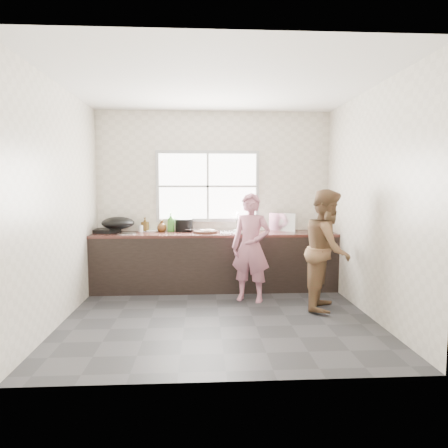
{
  "coord_description": "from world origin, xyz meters",
  "views": [
    {
      "loc": [
        -0.2,
        -4.64,
        1.55
      ],
      "look_at": [
        0.1,
        0.65,
        1.05
      ],
      "focal_mm": 32.0,
      "sensor_mm": 36.0,
      "label": 1
    }
  ],
  "objects": [
    {
      "name": "plate_food",
      "position": [
        -0.95,
        1.52,
        0.87
      ],
      "size": [
        0.29,
        0.29,
        0.02
      ],
      "primitive_type": "cylinder",
      "rotation": [
        0.0,
        0.0,
        -0.4
      ],
      "color": "silver",
      "rests_on": "countertop"
    },
    {
      "name": "pot_lid_left",
      "position": [
        -1.29,
        1.18,
        0.87
      ],
      "size": [
        0.37,
        0.37,
        0.01
      ],
      "primitive_type": "cylinder",
      "rotation": [
        0.0,
        0.0,
        0.41
      ],
      "color": "#A9ACB0",
      "rests_on": "countertop"
    },
    {
      "name": "faucet",
      "position": [
        0.35,
        1.49,
        1.01
      ],
      "size": [
        0.02,
        0.02,
        0.3
      ],
      "primitive_type": "cylinder",
      "color": "silver",
      "rests_on": "countertop"
    },
    {
      "name": "wall_right",
      "position": [
        1.8,
        0.0,
        1.35
      ],
      "size": [
        0.01,
        3.2,
        2.7
      ],
      "primitive_type": "cube",
      "color": "beige",
      "rests_on": "ground"
    },
    {
      "name": "bottle_green",
      "position": [
        -0.67,
        1.43,
        1.01
      ],
      "size": [
        0.13,
        0.13,
        0.29
      ],
      "primitive_type": "imported",
      "rotation": [
        0.0,
        0.0,
        0.21
      ],
      "color": "#367E29",
      "rests_on": "countertop"
    },
    {
      "name": "sink",
      "position": [
        0.35,
        1.29,
        0.86
      ],
      "size": [
        0.55,
        0.45,
        0.02
      ],
      "primitive_type": "cube",
      "color": "silver",
      "rests_on": "countertop"
    },
    {
      "name": "window_frame",
      "position": [
        -0.1,
        1.59,
        1.55
      ],
      "size": [
        1.6,
        0.05,
        1.1
      ],
      "primitive_type": "cube",
      "color": "#9EA0A5",
      "rests_on": "wall_back"
    },
    {
      "name": "ceiling",
      "position": [
        0.0,
        0.0,
        2.71
      ],
      "size": [
        3.6,
        3.2,
        0.01
      ],
      "primitive_type": "cube",
      "color": "silver",
      "rests_on": "wall_back"
    },
    {
      "name": "bowl_held",
      "position": [
        0.35,
        1.29,
        0.89
      ],
      "size": [
        0.2,
        0.2,
        0.06
      ],
      "primitive_type": "imported",
      "rotation": [
        0.0,
        0.0,
        -0.17
      ],
      "color": "white",
      "rests_on": "countertop"
    },
    {
      "name": "woman",
      "position": [
        0.46,
        0.65,
        0.68
      ],
      "size": [
        0.59,
        0.5,
        1.37
      ],
      "primitive_type": "imported",
      "rotation": [
        0.0,
        0.0,
        -0.4
      ],
      "color": "#B76E82",
      "rests_on": "floor"
    },
    {
      "name": "wall_left",
      "position": [
        -1.8,
        0.0,
        1.35
      ],
      "size": [
        0.01,
        3.2,
        2.7
      ],
      "primitive_type": "cube",
      "color": "beige",
      "rests_on": "ground"
    },
    {
      "name": "bowl_mince",
      "position": [
        -0.11,
        1.24,
        0.89
      ],
      "size": [
        0.27,
        0.27,
        0.05
      ],
      "primitive_type": "imported",
      "rotation": [
        0.0,
        0.0,
        0.4
      ],
      "color": "silver",
      "rests_on": "countertop"
    },
    {
      "name": "floor",
      "position": [
        0.0,
        0.0,
        -0.01
      ],
      "size": [
        3.6,
        3.2,
        0.01
      ],
      "primitive_type": "cube",
      "color": "#2A2A2D",
      "rests_on": "ground"
    },
    {
      "name": "bottle_brown_short",
      "position": [
        -0.8,
        1.42,
        0.95
      ],
      "size": [
        0.14,
        0.14,
        0.17
      ],
      "primitive_type": "imported",
      "rotation": [
        0.0,
        0.0,
        -0.09
      ],
      "color": "#4B2D12",
      "rests_on": "countertop"
    },
    {
      "name": "black_pot",
      "position": [
        -0.47,
        1.48,
        0.96
      ],
      "size": [
        0.3,
        0.3,
        0.19
      ],
      "primitive_type": "cylinder",
      "rotation": [
        0.0,
        0.0,
        0.14
      ],
      "color": "black",
      "rests_on": "countertop"
    },
    {
      "name": "countertop",
      "position": [
        0.0,
        1.29,
        0.84
      ],
      "size": [
        3.6,
        0.64,
        0.04
      ],
      "primitive_type": "cube",
      "color": "#3C1E18",
      "rests_on": "cabinet"
    },
    {
      "name": "person_side",
      "position": [
        1.39,
        0.25,
        0.76
      ],
      "size": [
        0.82,
        0.9,
        1.52
      ],
      "primitive_type": "imported",
      "rotation": [
        0.0,
        0.0,
        1.17
      ],
      "color": "brown",
      "rests_on": "floor"
    },
    {
      "name": "cabinet",
      "position": [
        0.0,
        1.29,
        0.41
      ],
      "size": [
        3.6,
        0.62,
        0.82
      ],
      "primitive_type": "cube",
      "color": "black",
      "rests_on": "floor"
    },
    {
      "name": "cleaver",
      "position": [
        -0.35,
        1.37,
        0.9
      ],
      "size": [
        0.22,
        0.14,
        0.01
      ],
      "primitive_type": "cube",
      "rotation": [
        0.0,
        0.0,
        0.21
      ],
      "color": "#A8ACAF",
      "rests_on": "cutting_board"
    },
    {
      "name": "burner",
      "position": [
        -1.65,
        1.4,
        0.89
      ],
      "size": [
        0.44,
        0.44,
        0.05
      ],
      "primitive_type": "cube",
      "rotation": [
        0.0,
        0.0,
        -0.31
      ],
      "color": "black",
      "rests_on": "countertop"
    },
    {
      "name": "bottle_brown_tall",
      "position": [
        -1.07,
        1.52,
        0.96
      ],
      "size": [
        0.11,
        0.11,
        0.19
      ],
      "primitive_type": "imported",
      "rotation": [
        0.0,
        0.0,
        -0.25
      ],
      "color": "#4C3413",
      "rests_on": "countertop"
    },
    {
      "name": "cutting_board",
      "position": [
        -0.14,
        1.24,
        0.88
      ],
      "size": [
        0.37,
        0.37,
        0.04
      ],
      "primitive_type": "cylinder",
      "rotation": [
        0.0,
        0.0,
        -0.06
      ],
      "color": "black",
      "rests_on": "countertop"
    },
    {
      "name": "wall_front",
      "position": [
        0.0,
        -1.6,
        1.35
      ],
      "size": [
        3.6,
        0.01,
        2.7
      ],
      "primitive_type": "cube",
      "color": "silver",
      "rests_on": "ground"
    },
    {
      "name": "glass_jar",
      "position": [
        -1.12,
        1.44,
        0.91
      ],
      "size": [
        0.08,
        0.08,
        0.1
      ],
      "primitive_type": "cylinder",
      "rotation": [
        0.0,
        0.0,
        0.21
      ],
      "color": "silver",
      "rests_on": "countertop"
    },
    {
      "name": "window_glazing",
      "position": [
        -0.1,
        1.57,
        1.55
      ],
      "size": [
        1.5,
        0.01,
        1.0
      ],
      "primitive_type": "cube",
      "color": "white",
      "rests_on": "window_frame"
    },
    {
      "name": "wok",
      "position": [
        -1.44,
        1.32,
        1.01
      ],
      "size": [
        0.63,
        0.63,
        0.18
      ],
      "primitive_type": "ellipsoid",
      "rotation": [
        0.0,
        0.0,
        -0.43
      ],
      "color": "black",
      "rests_on": "burner"
    },
    {
      "name": "wall_back",
      "position": [
        0.0,
        1.6,
        1.35
      ],
      "size": [
        3.6,
        0.01,
        2.7
      ],
      "primitive_type": "cube",
      "color": "beige",
      "rests_on": "ground"
    },
    {
      "name": "dish_rack",
      "position": [
        1.05,
        1.32,
        1.01
      ],
      "size": [
        0.46,
        0.4,
        0.29
      ],
      "primitive_type": "cube",
      "rotation": [
        0.0,
        0.0,
        -0.38
      ],
      "color": "silver",
      "rests_on": "countertop"
    },
    {
      "name": "pot_lid_right",
      "position": [
        -1.0,
        1.52,
        0.87
      ],
      "size": [
        0.28,
        0.28,
        0.01
      ],
      "primitive_type": "cylinder",
      "rotation": [
        0.0,
        0.0,
        0.35
      ],
      "color": "#B5B6BC",
      "rests_on": "countertop"
    },
    {
      "name": "bowl_crabs",
      "position": [
        0.45,
        1.08,
        0.89
      ],
      "size": [
        0.26,
        0.26,
        0.06
      ],
      "primitive_type": "imported",
      "rotation": [
        0.0,
        0.0,
        0.43
      ],
      "color": "silver",
      "rests_on": "countertop"
    }
  ]
}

